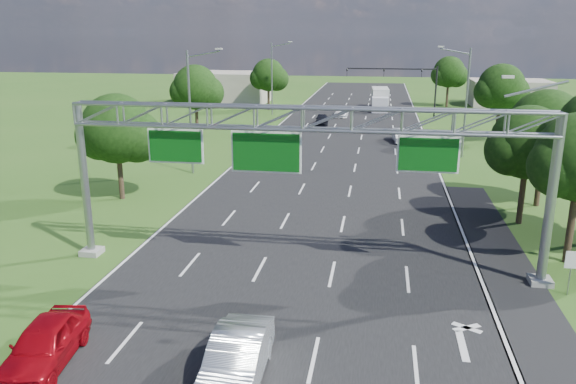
% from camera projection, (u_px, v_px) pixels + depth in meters
% --- Properties ---
extents(ground, '(220.00, 220.00, 0.00)m').
position_uv_depth(ground, '(330.00, 179.00, 45.11)').
color(ground, '#2B5319').
rests_on(ground, ground).
extents(road, '(18.00, 180.00, 0.02)m').
position_uv_depth(road, '(330.00, 179.00, 45.11)').
color(road, black).
rests_on(road, ground).
extents(road_flare, '(3.00, 30.00, 0.02)m').
position_uv_depth(road_flare, '(502.00, 265.00, 28.33)').
color(road_flare, black).
rests_on(road_flare, ground).
extents(sign_gantry, '(23.50, 1.00, 9.56)m').
position_uv_depth(sign_gantry, '(305.00, 131.00, 26.09)').
color(sign_gantry, gray).
rests_on(sign_gantry, ground).
extents(regulatory_sign, '(0.60, 0.08, 2.10)m').
position_uv_depth(regulatory_sign, '(572.00, 264.00, 24.70)').
color(regulatory_sign, gray).
rests_on(regulatory_sign, ground).
extents(traffic_signal, '(12.21, 0.24, 7.00)m').
position_uv_depth(traffic_signal, '(410.00, 80.00, 75.73)').
color(traffic_signal, black).
rests_on(traffic_signal, ground).
extents(streetlight_l_near, '(2.97, 0.22, 10.16)m').
position_uv_depth(streetlight_l_near, '(192.00, 106.00, 45.35)').
color(streetlight_l_near, gray).
rests_on(streetlight_l_near, ground).
extents(streetlight_l_far, '(2.97, 0.22, 10.16)m').
position_uv_depth(streetlight_l_far, '(273.00, 75.00, 78.56)').
color(streetlight_l_far, gray).
rests_on(streetlight_l_far, ground).
extents(streetlight_r_mid, '(2.97, 0.22, 10.16)m').
position_uv_depth(streetlight_r_mid, '(464.00, 98.00, 51.30)').
color(streetlight_r_mid, gray).
rests_on(streetlight_r_mid, ground).
extents(tree_verge_la, '(5.76, 4.80, 7.40)m').
position_uv_depth(tree_verge_la, '(118.00, 132.00, 38.43)').
color(tree_verge_la, '#2D2116').
rests_on(tree_verge_la, ground).
extents(tree_verge_lb, '(5.76, 4.80, 8.06)m').
position_uv_depth(tree_verge_lb, '(196.00, 89.00, 60.39)').
color(tree_verge_lb, '#2D2116').
rests_on(tree_verge_lb, ground).
extents(tree_verge_lc, '(5.76, 4.80, 7.62)m').
position_uv_depth(tree_verge_lc, '(269.00, 77.00, 83.76)').
color(tree_verge_lc, '#2D2116').
rests_on(tree_verge_lc, ground).
extents(tree_verge_rd, '(5.76, 4.80, 8.28)m').
position_uv_depth(tree_verge_rd, '(502.00, 89.00, 58.16)').
color(tree_verge_rd, '#2D2116').
rests_on(tree_verge_rd, ground).
extents(tree_verge_re, '(5.76, 4.80, 7.84)m').
position_uv_depth(tree_verge_re, '(449.00, 73.00, 87.06)').
color(tree_verge_re, '#2D2116').
rests_on(tree_verge_re, ground).
extents(building_left, '(14.00, 10.00, 5.00)m').
position_uv_depth(building_left, '(225.00, 87.00, 93.41)').
color(building_left, gray).
rests_on(building_left, ground).
extents(building_right, '(12.00, 9.00, 4.00)m').
position_uv_depth(building_right, '(509.00, 93.00, 90.14)').
color(building_right, gray).
rests_on(building_right, ground).
extents(red_coupe, '(2.50, 4.92, 1.60)m').
position_uv_depth(red_coupe, '(45.00, 344.00, 19.67)').
color(red_coupe, '#9B0710').
rests_on(red_coupe, ground).
extents(silver_sedan, '(1.88, 5.10, 1.67)m').
position_uv_depth(silver_sedan, '(236.00, 360.00, 18.66)').
color(silver_sedan, silver).
rests_on(silver_sedan, ground).
extents(car_queue_a, '(1.82, 4.45, 1.29)m').
position_uv_depth(car_queue_a, '(342.00, 112.00, 78.12)').
color(car_queue_a, white).
rests_on(car_queue_a, ground).
extents(car_queue_c, '(1.85, 4.02, 1.34)m').
position_uv_depth(car_queue_c, '(322.00, 119.00, 71.43)').
color(car_queue_c, black).
rests_on(car_queue_c, ground).
extents(car_queue_d, '(1.84, 4.33, 1.39)m').
position_uv_depth(car_queue_d, '(401.00, 135.00, 60.15)').
color(car_queue_d, white).
rests_on(car_queue_d, ground).
extents(box_truck, '(2.72, 8.44, 3.16)m').
position_uv_depth(box_truck, '(380.00, 99.00, 85.33)').
color(box_truck, beige).
rests_on(box_truck, ground).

